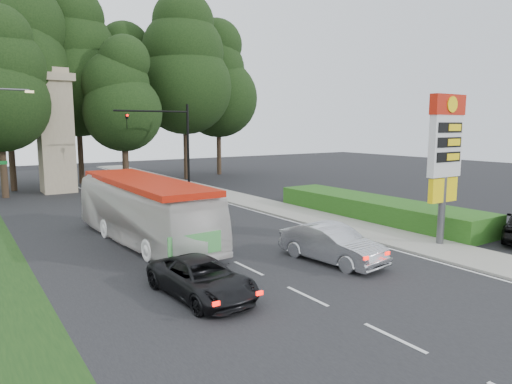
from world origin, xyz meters
TOP-DOWN VIEW (x-y plane):
  - ground at (0.00, 0.00)m, footprint 120.00×120.00m
  - road_surface at (0.00, 12.00)m, footprint 14.00×80.00m
  - sidewalk_right at (8.50, 12.00)m, footprint 3.00×80.00m
  - hedge at (11.50, 8.00)m, footprint 3.00×14.00m
  - gas_station_pylon at (9.20, 1.99)m, footprint 2.10×0.45m
  - traffic_signal_mast at (5.68, 24.00)m, footprint 6.10×0.35m
  - monument at (-2.00, 30.00)m, footprint 3.00×3.00m
  - tree_center_left at (-5.00, 33.00)m, footprint 10.08×10.08m
  - tree_center_right at (1.00, 35.00)m, footprint 9.24×9.24m
  - tree_east_near at (6.00, 37.00)m, footprint 8.12×8.12m
  - tree_east_mid at (11.00, 33.00)m, footprint 9.52×9.52m
  - tree_far_east at (16.00, 35.00)m, footprint 8.68×8.68m
  - tree_monument_right at (3.50, 29.50)m, footprint 6.72×6.72m
  - transit_bus at (-1.90, 10.05)m, footprint 3.26×11.03m
  - sedan_silver at (3.30, 2.88)m, footprint 2.19×4.77m
  - suv_charcoal at (-2.80, 2.41)m, footprint 2.39×4.58m

SIDE VIEW (x-z plane):
  - ground at x=0.00m, z-range 0.00..0.00m
  - road_surface at x=0.00m, z-range 0.00..0.02m
  - sidewalk_right at x=8.50m, z-range 0.00..0.12m
  - hedge at x=11.50m, z-range 0.00..1.20m
  - suv_charcoal at x=-2.80m, z-range 0.00..1.23m
  - sedan_silver at x=3.30m, z-range 0.00..1.51m
  - transit_bus at x=-1.90m, z-range 0.00..3.03m
  - gas_station_pylon at x=9.20m, z-range 1.02..7.87m
  - traffic_signal_mast at x=5.68m, z-range 1.07..8.27m
  - monument at x=-2.00m, z-range 0.08..10.13m
  - tree_monument_right at x=3.50m, z-range 1.41..14.61m
  - tree_east_near at x=6.00m, z-range 1.71..17.66m
  - tree_far_east at x=16.00m, z-range 1.83..18.88m
  - tree_center_right at x=1.00m, z-range 1.94..20.09m
  - tree_east_mid at x=11.00m, z-range 2.00..20.70m
  - tree_center_left at x=-5.00m, z-range 2.12..21.92m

